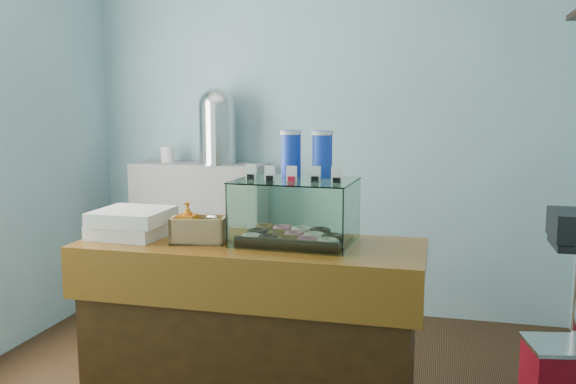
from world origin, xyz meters
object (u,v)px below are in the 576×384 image
(counter, at_px, (251,334))
(red_cooler, at_px, (567,377))
(display_case, at_px, (297,206))
(coffee_urn, at_px, (217,124))

(counter, bearing_deg, red_cooler, 19.05)
(display_case, bearing_deg, coffee_urn, 125.49)
(counter, relative_size, display_case, 2.87)
(coffee_urn, height_order, red_cooler, coffee_urn)
(counter, height_order, display_case, display_case)
(counter, relative_size, red_cooler, 3.56)
(counter, distance_m, display_case, 0.65)
(counter, height_order, coffee_urn, coffee_urn)
(display_case, height_order, coffee_urn, coffee_urn)
(coffee_urn, bearing_deg, counter, -64.49)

